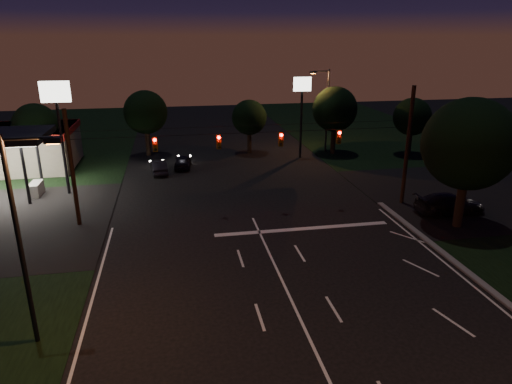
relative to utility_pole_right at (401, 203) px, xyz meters
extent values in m
plane|color=black|center=(-12.00, -15.00, 0.00)|extent=(140.00, 140.00, 0.00)
cube|color=black|center=(8.00, 1.00, 0.00)|extent=(20.00, 16.00, 0.02)
cube|color=silver|center=(-9.00, -3.50, 0.01)|extent=(12.00, 0.50, 0.01)
cylinder|color=black|center=(0.00, 0.00, 0.00)|extent=(0.30, 0.30, 9.00)
cylinder|color=black|center=(-24.00, 0.00, 0.00)|extent=(0.28, 0.28, 8.00)
cylinder|color=black|center=(-12.00, 0.00, 6.00)|extent=(24.00, 0.03, 0.03)
cylinder|color=black|center=(-12.00, 0.00, 6.50)|extent=(24.00, 0.02, 0.02)
cube|color=#3F3307|center=(-18.50, 0.00, 5.45)|extent=(0.32, 0.26, 1.00)
sphere|color=#FF0705|center=(-18.50, -0.16, 5.78)|extent=(0.22, 0.22, 0.22)
sphere|color=black|center=(-18.50, -0.16, 5.45)|extent=(0.20, 0.20, 0.20)
sphere|color=black|center=(-18.50, -0.16, 5.12)|extent=(0.20, 0.20, 0.20)
cube|color=#3F3307|center=(-14.20, 0.00, 5.45)|extent=(0.32, 0.26, 1.00)
sphere|color=#FF0705|center=(-14.20, -0.16, 5.78)|extent=(0.22, 0.22, 0.22)
sphere|color=black|center=(-14.20, -0.16, 5.45)|extent=(0.20, 0.20, 0.20)
sphere|color=black|center=(-14.20, -0.16, 5.12)|extent=(0.20, 0.20, 0.20)
cube|color=#3F3307|center=(-9.80, 0.00, 5.45)|extent=(0.32, 0.26, 1.00)
sphere|color=#FF0705|center=(-9.80, -0.16, 5.78)|extent=(0.22, 0.22, 0.22)
sphere|color=black|center=(-9.80, -0.16, 5.45)|extent=(0.20, 0.20, 0.20)
sphere|color=black|center=(-9.80, -0.16, 5.12)|extent=(0.20, 0.20, 0.20)
cube|color=#3F3307|center=(-5.50, 0.00, 5.45)|extent=(0.32, 0.26, 1.00)
sphere|color=#FF0705|center=(-5.50, -0.16, 5.78)|extent=(0.22, 0.22, 0.22)
sphere|color=black|center=(-5.50, -0.16, 5.45)|extent=(0.20, 0.20, 0.20)
sphere|color=black|center=(-5.50, -0.16, 5.12)|extent=(0.20, 0.20, 0.20)
cube|color=gray|center=(-28.50, 7.00, 0.55)|extent=(0.80, 2.00, 1.10)
cylinder|color=black|center=(-28.50, 5.00, 2.40)|extent=(0.24, 0.24, 4.80)
cylinder|color=black|center=(-28.50, 9.00, 2.40)|extent=(0.24, 0.24, 4.80)
cylinder|color=black|center=(-26.00, 7.00, 3.75)|extent=(0.24, 0.24, 7.50)
cube|color=white|center=(-26.00, 7.00, 8.30)|extent=(2.20, 0.30, 1.60)
cylinder|color=black|center=(-4.00, 15.00, 3.50)|extent=(0.24, 0.24, 7.00)
cube|color=white|center=(-4.00, 15.00, 7.70)|extent=(1.80, 0.30, 1.40)
cylinder|color=black|center=(-23.50, -13.00, 4.50)|extent=(0.20, 0.20, 9.00)
cylinder|color=black|center=(-22.60, -13.00, 8.80)|extent=(1.80, 0.12, 0.12)
cube|color=black|center=(-21.70, -13.00, 8.70)|extent=(0.60, 0.35, 0.22)
cube|color=orange|center=(-21.70, -13.00, 8.58)|extent=(0.45, 0.25, 0.04)
cylinder|color=black|center=(-0.50, 17.00, 4.50)|extent=(0.20, 0.20, 9.00)
cylinder|color=black|center=(-1.40, 17.00, 8.80)|extent=(1.80, 0.12, 0.12)
cube|color=black|center=(-2.30, 17.00, 8.70)|extent=(0.60, 0.35, 0.22)
cube|color=orange|center=(-2.30, 17.00, 8.58)|extent=(0.45, 0.25, 0.04)
cylinder|color=black|center=(1.50, -5.00, 2.00)|extent=(0.60, 0.60, 4.00)
sphere|color=black|center=(1.50, -5.00, 5.76)|extent=(6.00, 6.00, 6.00)
sphere|color=black|center=(2.10, -4.55, 5.58)|extent=(4.50, 4.50, 4.50)
sphere|color=black|center=(0.90, -4.70, 5.62)|extent=(4.20, 4.20, 4.20)
cylinder|color=black|center=(-30.00, 15.00, 1.50)|extent=(0.49, 0.49, 3.00)
sphere|color=black|center=(-30.00, 15.00, 4.32)|extent=(4.20, 4.20, 4.20)
sphere|color=black|center=(-29.58, 15.32, 4.19)|extent=(3.15, 3.15, 3.15)
sphere|color=black|center=(-30.42, 15.21, 4.23)|extent=(2.94, 2.94, 2.94)
cylinder|color=black|center=(-20.00, 19.00, 1.62)|extent=(0.52, 0.52, 3.25)
sphere|color=black|center=(-20.00, 19.00, 4.68)|extent=(4.60, 4.60, 4.60)
sphere|color=black|center=(-19.54, 19.34, 4.54)|extent=(3.45, 3.45, 3.45)
sphere|color=black|center=(-20.46, 19.23, 4.58)|extent=(3.22, 3.22, 3.22)
cylinder|color=black|center=(-9.00, 18.00, 1.38)|extent=(0.47, 0.47, 2.75)
sphere|color=black|center=(-9.00, 18.00, 3.96)|extent=(3.80, 3.80, 3.80)
sphere|color=black|center=(-8.62, 18.28, 3.85)|extent=(2.85, 2.85, 2.85)
sphere|color=black|center=(-9.38, 18.19, 3.87)|extent=(2.66, 2.66, 2.66)
cylinder|color=black|center=(0.00, 16.00, 1.70)|extent=(0.53, 0.53, 3.40)
sphere|color=black|center=(0.00, 16.00, 4.90)|extent=(4.80, 4.80, 4.80)
sphere|color=black|center=(0.48, 16.36, 4.75)|extent=(3.60, 3.60, 3.60)
sphere|color=black|center=(-0.48, 16.24, 4.79)|extent=(3.36, 3.36, 3.36)
cylinder|color=black|center=(8.00, 14.00, 1.45)|extent=(0.48, 0.48, 2.90)
sphere|color=black|center=(8.00, 14.00, 4.18)|extent=(4.00, 4.00, 4.00)
sphere|color=black|center=(8.40, 14.30, 4.06)|extent=(3.00, 3.00, 3.00)
sphere|color=black|center=(7.60, 14.20, 4.09)|extent=(2.80, 2.80, 2.80)
imported|color=black|center=(-16.48, 13.23, 0.64)|extent=(1.92, 3.88, 1.27)
imported|color=black|center=(-18.79, 11.72, 0.64)|extent=(1.81, 4.00, 1.27)
imported|color=black|center=(2.36, -2.67, 0.74)|extent=(5.18, 2.23, 1.48)
camera|label=1|loc=(-17.28, -30.81, 12.39)|focal=32.00mm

